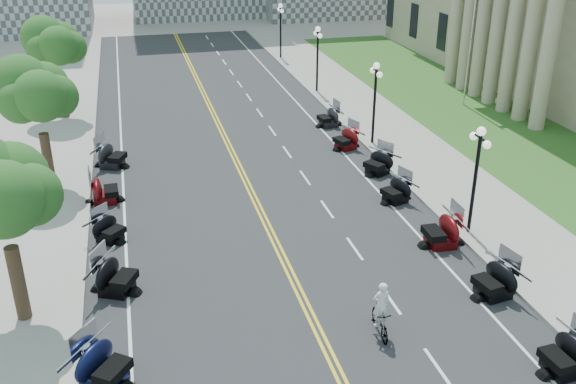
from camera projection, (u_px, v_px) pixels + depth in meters
ground at (309, 312)px, 23.48m from camera, size 160.00×160.00×0.00m
road at (255, 199)px, 32.29m from camera, size 16.00×90.00×0.01m
centerline_yellow_a at (252, 199)px, 32.26m from camera, size 0.12×90.00×0.00m
centerline_yellow_b at (257, 199)px, 32.31m from camera, size 0.12×90.00×0.00m
edge_line_north at (374, 186)px, 33.71m from camera, size 0.12×90.00×0.00m
edge_line_south at (124, 213)px, 30.86m from camera, size 0.12×90.00×0.00m
lane_dash_5 at (438, 368)px, 20.66m from camera, size 0.12×2.00×0.00m
lane_dash_6 at (390, 299)px, 24.18m from camera, size 0.12×2.00×0.00m
lane_dash_7 at (355, 248)px, 27.71m from camera, size 0.12×2.00×0.00m
lane_dash_8 at (327, 209)px, 31.24m from camera, size 0.12×2.00×0.00m
lane_dash_9 at (305, 178)px, 34.76m from camera, size 0.12×2.00×0.00m
lane_dash_10 at (287, 152)px, 38.29m from camera, size 0.12×2.00×0.00m
lane_dash_11 at (272, 131)px, 41.82m from camera, size 0.12×2.00×0.00m
lane_dash_12 at (260, 113)px, 45.34m from camera, size 0.12×2.00×0.00m
lane_dash_13 at (249, 97)px, 48.87m from camera, size 0.12×2.00×0.00m
lane_dash_14 at (240, 84)px, 52.40m from camera, size 0.12×2.00×0.00m
lane_dash_15 at (231, 72)px, 55.92m from camera, size 0.12×2.00×0.00m
lane_dash_16 at (224, 62)px, 59.45m from camera, size 0.12×2.00×0.00m
lane_dash_17 at (218, 53)px, 62.98m from camera, size 0.12×2.00×0.00m
lane_dash_18 at (212, 45)px, 66.51m from camera, size 0.12×2.00×0.00m
lane_dash_19 at (207, 37)px, 70.03m from camera, size 0.12×2.00×0.00m
sidewalk_north at (445, 178)px, 34.60m from camera, size 5.00×90.00×0.15m
sidewalk_south at (34, 221)px, 29.92m from camera, size 5.00×90.00×0.15m
lawn at (485, 123)px, 43.22m from camera, size 9.00×60.00×0.10m
street_lamp_2 at (475, 181)px, 27.83m from camera, size 0.50×1.20×4.90m
street_lamp_3 at (374, 104)px, 38.42m from camera, size 0.50×1.20×4.90m
street_lamp_4 at (317, 60)px, 49.00m from camera, size 0.50×1.20×4.90m
street_lamp_5 at (281, 31)px, 59.58m from camera, size 0.50×1.20×4.90m
flagpole at (471, 37)px, 44.80m from camera, size 1.10×0.20×10.00m
tree_2 at (1, 201)px, 21.04m from camera, size 4.80×4.80×9.20m
tree_3 at (38, 100)px, 31.62m from camera, size 4.80×4.80×9.20m
tree_4 at (56, 50)px, 42.20m from camera, size 4.80×4.80×9.20m
motorcycle_n_4 at (566, 354)px, 20.20m from camera, size 2.22×2.22×1.44m
motorcycle_n_5 at (495, 279)px, 24.14m from camera, size 2.45×2.45×1.48m
motorcycle_n_6 at (442, 229)px, 27.67m from camera, size 2.31×2.31×1.57m
motorcycle_n_7 at (396, 189)px, 31.77m from camera, size 2.40×2.40×1.34m
motorcycle_n_8 at (378, 162)px, 35.03m from camera, size 2.72×2.72×1.41m
motorcycle_n_9 at (346, 138)px, 38.54m from camera, size 2.51×2.51×1.39m
motorcycle_n_10 at (329, 116)px, 42.38m from camera, size 2.22×2.22×1.40m
motorcycle_s_5 at (103, 364)px, 19.69m from camera, size 3.08×3.08×1.54m
motorcycle_s_6 at (115, 275)px, 24.36m from camera, size 2.92×2.92×1.53m
motorcycle_s_7 at (109, 228)px, 28.13m from camera, size 2.55×2.55×1.26m
motorcycle_s_8 at (104, 189)px, 31.65m from camera, size 2.21×2.21×1.48m
motorcycle_s_9 at (111, 154)px, 35.86m from camera, size 2.88×2.88×1.52m
bicycle at (380, 321)px, 22.06m from camera, size 0.63×1.79×1.06m
cyclist_rider at (382, 287)px, 21.48m from camera, size 0.63×0.42×1.74m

